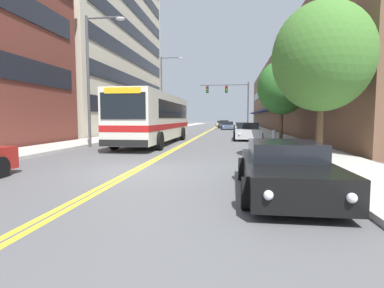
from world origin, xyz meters
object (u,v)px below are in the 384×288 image
car_dark_grey_parked_left_near (172,127)px  car_slate_blue_moving_lead (228,126)px  car_silver_parked_right_far (247,132)px  traffic_signal_mast (231,96)px  fire_hydrant (274,136)px  car_navy_parked_left_far (159,129)px  street_lamp_left_far (164,88)px  city_bus (156,117)px  street_tree_right_near (322,57)px  car_beige_parked_right_mid (242,127)px  car_champagne_moving_third (221,124)px  street_tree_right_mid (282,87)px  car_black_parked_right_foreground (284,169)px  street_lamp_left_near (93,69)px  car_charcoal_moving_second (224,124)px

car_dark_grey_parked_left_near → car_slate_blue_moving_lead: 11.63m
car_silver_parked_right_far → traffic_signal_mast: size_ratio=0.73×
fire_hydrant → car_navy_parked_left_far: bearing=137.3°
street_lamp_left_far → car_slate_blue_moving_lead: bearing=55.3°
city_bus → fire_hydrant: (7.91, 1.05, -1.28)m
city_bus → street_tree_right_near: 11.56m
car_silver_parked_right_far → street_lamp_left_far: (-9.27, 11.10, 4.66)m
car_beige_parked_right_mid → street_lamp_left_far: street_lamp_left_far is taller
city_bus → car_champagne_moving_third: city_bus is taller
car_silver_parked_right_far → street_tree_right_mid: 4.72m
traffic_signal_mast → fire_hydrant: size_ratio=8.10×
car_navy_parked_left_far → car_silver_parked_right_far: 10.69m
city_bus → car_black_parked_right_foreground: (6.32, -12.75, -1.26)m
car_navy_parked_left_far → car_black_parked_right_foreground: (8.75, -23.33, -0.01)m
car_black_parked_right_foreground → street_tree_right_mid: size_ratio=0.82×
car_beige_parked_right_mid → traffic_signal_mast: bearing=109.2°
car_champagne_moving_third → traffic_signal_mast: bearing=-84.2°
car_silver_parked_right_far → street_lamp_left_near: size_ratio=0.63×
street_tree_right_near → street_tree_right_mid: street_tree_right_near is taller
car_navy_parked_left_far → car_beige_parked_right_mid: car_beige_parked_right_mid is taller
car_black_parked_right_foreground → street_tree_right_mid: (2.16, 14.43, 3.27)m
street_lamp_left_far → car_dark_grey_parked_left_near: bearing=67.0°
car_navy_parked_left_far → fire_hydrant: bearing=-42.7°
car_navy_parked_left_far → car_black_parked_right_foreground: bearing=-69.4°
car_silver_parked_right_far → car_beige_parked_right_mid: bearing=90.1°
car_dark_grey_parked_left_near → car_silver_parked_right_far: (8.70, -12.44, 0.04)m
street_tree_right_near → car_slate_blue_moving_lead: bearing=96.9°
car_navy_parked_left_far → street_tree_right_mid: size_ratio=0.75×
city_bus → street_tree_right_mid: bearing=11.2°
car_dark_grey_parked_left_near → traffic_signal_mast: (7.35, 4.66, 4.09)m
car_charcoal_moving_second → street_lamp_left_near: 35.98m
traffic_signal_mast → street_lamp_left_near: street_lamp_left_near is taller
car_charcoal_moving_second → traffic_signal_mast: bearing=-83.3°
car_silver_parked_right_far → fire_hydrant: car_silver_parked_right_far is taller
car_dark_grey_parked_left_near → car_slate_blue_moving_lead: size_ratio=1.13×
street_lamp_left_far → car_silver_parked_right_far: bearing=-50.1°
car_slate_blue_moving_lead → car_champagne_moving_third: (-1.66, 16.49, -0.01)m
car_slate_blue_moving_lead → car_charcoal_moving_second: (-0.76, 6.01, 0.07)m
street_lamp_left_far → street_lamp_left_near: bearing=-90.0°
car_champagne_moving_third → street_lamp_left_near: size_ratio=0.59×
car_slate_blue_moving_lead → street_tree_right_near: street_tree_right_near is taller
city_bus → car_charcoal_moving_second: 32.47m
street_tree_right_near → city_bus: bearing=138.7°
car_navy_parked_left_far → street_tree_right_near: 21.41m
city_bus → car_dark_grey_parked_left_near: (-2.42, 16.83, -1.21)m
car_beige_parked_right_mid → street_lamp_left_near: (-9.26, -20.56, 3.98)m
car_champagne_moving_third → traffic_signal_mast: 21.73m
city_bus → fire_hydrant: bearing=7.5°
car_dark_grey_parked_left_near → fire_hydrant: car_dark_grey_parked_left_near is taller
street_tree_right_mid → car_dark_grey_parked_left_near: bearing=125.7°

